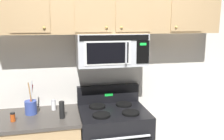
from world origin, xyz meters
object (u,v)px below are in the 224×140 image
at_px(utensil_crock_blue, 31,106).
at_px(salt_shaker, 54,105).
at_px(pepper_mill, 62,110).
at_px(spice_jar, 13,117).
at_px(over_range_microwave, 111,49).

relative_size(utensil_crock_blue, salt_shaker, 3.05).
relative_size(salt_shaker, pepper_mill, 0.66).
relative_size(utensil_crock_blue, pepper_mill, 2.02).
xyz_separation_m(salt_shaker, spice_jar, (-0.39, -0.24, -0.01)).
bearing_deg(utensil_crock_blue, pepper_mill, -30.91).
height_order(utensil_crock_blue, spice_jar, utensil_crock_blue).
bearing_deg(spice_jar, utensil_crock_blue, 47.07).
bearing_deg(spice_jar, pepper_mill, -2.97).
relative_size(over_range_microwave, salt_shaker, 6.33).
bearing_deg(salt_shaker, pepper_mill, -71.51).
distance_m(pepper_mill, spice_jar, 0.48).
xyz_separation_m(over_range_microwave, pepper_mill, (-0.56, -0.22, -0.58)).
bearing_deg(pepper_mill, utensil_crock_blue, 149.09).
distance_m(over_range_microwave, salt_shaker, 0.90).
bearing_deg(pepper_mill, over_range_microwave, 21.57).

